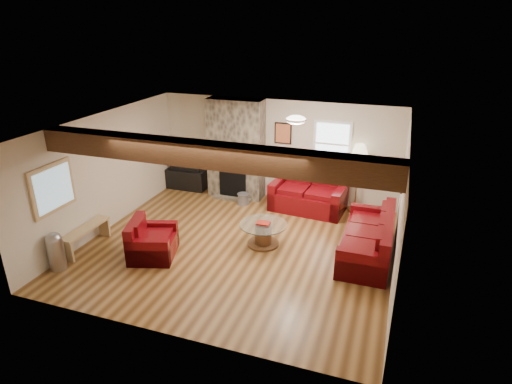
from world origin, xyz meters
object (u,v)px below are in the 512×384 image
sofa_three (367,236)px  floor_lamp (360,154)px  armchair_red (152,238)px  loveseat (308,192)px  television (186,161)px  coffee_table (263,234)px  tv_cabinet (187,179)px

sofa_three → floor_lamp: floor_lamp is taller
sofa_three → armchair_red: (-3.89, -1.37, -0.04)m
sofa_three → loveseat: size_ratio=1.26×
sofa_three → television: size_ratio=2.49×
loveseat → armchair_red: loveseat is taller
loveseat → armchair_red: bearing=-122.2°
sofa_three → television: bearing=-112.4°
armchair_red → coffee_table: (1.87, 1.11, -0.14)m
armchair_red → floor_lamp: floor_lamp is taller
coffee_table → television: size_ratio=1.11×
loveseat → floor_lamp: (1.08, 0.32, 0.94)m
armchair_red → tv_cabinet: bearing=-0.2°
sofa_three → television: television is taller
sofa_three → armchair_red: 4.12m
armchair_red → tv_cabinet: (-1.04, 3.39, -0.11)m
sofa_three → loveseat: loveseat is taller
tv_cabinet → coffee_table: bearing=-38.1°
loveseat → television: 3.42m
tv_cabinet → loveseat: bearing=-5.1°
coffee_table → floor_lamp: size_ratio=0.59×
sofa_three → floor_lamp: (-0.46, 2.04, 0.98)m
sofa_three → tv_cabinet: sofa_three is taller
loveseat → television: size_ratio=1.98×
television → floor_lamp: bearing=0.3°
sofa_three → tv_cabinet: 5.33m
sofa_three → floor_lamp: bearing=-167.3°
loveseat → armchair_red: 3.89m
armchair_red → sofa_three: bearing=-87.9°
sofa_three → loveseat: (-1.54, 1.72, 0.04)m
coffee_table → loveseat: bearing=76.5°
sofa_three → tv_cabinet: size_ratio=2.02×
floor_lamp → armchair_red: bearing=-135.1°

